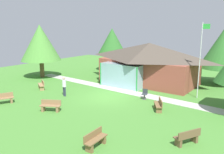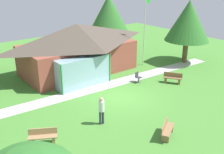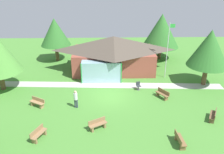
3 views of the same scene
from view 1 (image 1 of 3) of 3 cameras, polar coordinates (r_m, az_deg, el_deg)
The scene contains 14 objects.
ground_plane at distance 20.75m, azimuth -1.09°, elevation -4.84°, with size 44.00×44.00×0.00m, color #478433.
pavilion at distance 25.48m, azimuth 8.57°, elevation 3.44°, with size 10.65×6.82×4.33m.
footpath at distance 22.68m, azimuth 2.71°, elevation -3.32°, with size 24.02×1.30×0.03m, color #BCB7B2.
flagpole at distance 21.11m, azimuth 20.50°, elevation 4.39°, with size 0.64×0.08×6.39m.
bench_lawn_far_right at distance 13.35m, azimuth 17.68°, elevation -13.65°, with size 1.08×1.53×0.84m.
bench_front_left at distance 20.79m, azimuth -24.63°, elevation -4.81°, with size 1.01×1.55×0.84m.
bench_mid_right at distance 17.82m, azimuth 11.15°, elevation -6.64°, with size 1.20×1.49×0.84m.
bench_mid_left at distance 24.22m, azimuth -16.58°, elevation -1.88°, with size 1.52×1.13×0.84m.
bench_front_right at distance 12.53m, azimuth -4.06°, elevation -14.84°, with size 0.53×1.52×0.84m.
bench_front_center at distance 17.85m, azimuth -14.54°, elevation -6.78°, with size 1.52×1.11×0.84m.
patio_chair_lawn_spare at distance 20.28m, azimuth 7.85°, elevation -4.14°, with size 0.53×0.53×0.86m.
visitor_strolling_lawn at distance 21.20m, azimuth -11.43°, elevation -1.86°, with size 0.34×0.34×1.74m.
tree_behind_pavilion_left at distance 32.57m, azimuth -0.00°, elevation 8.49°, with size 3.94×3.94×5.76m.
tree_west_hedge at distance 29.36m, azimuth -16.85°, elevation 7.88°, with size 4.66×4.66×6.24m.
Camera 1 is at (12.06, -15.75, 6.10)m, focal length 38.02 mm.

